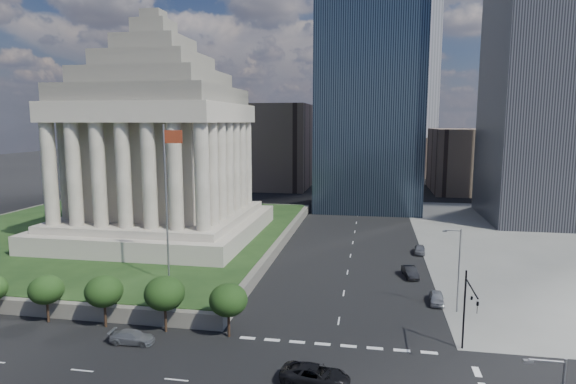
% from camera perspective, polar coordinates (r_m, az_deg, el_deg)
% --- Properties ---
extents(ground, '(500.00, 500.00, 0.00)m').
position_cam_1_polar(ground, '(133.53, 8.51, -1.35)').
color(ground, black).
rests_on(ground, ground).
extents(plaza_terrace, '(66.00, 70.00, 1.80)m').
position_cam_1_polar(plaza_terrace, '(97.26, -20.11, -4.85)').
color(plaza_terrace, '#5F5C51').
rests_on(plaza_terrace, ground).
extents(plaza_lawn, '(64.00, 68.00, 0.10)m').
position_cam_1_polar(plaza_lawn, '(97.05, -20.13, -4.31)').
color(plaza_lawn, '#1B3315').
rests_on(plaza_lawn, plaza_terrace).
extents(war_memorial, '(34.00, 34.00, 39.00)m').
position_cam_1_polar(war_memorial, '(87.97, -15.18, 7.51)').
color(war_memorial, gray).
rests_on(war_memorial, plaza_lawn).
extents(flagpole, '(2.52, 0.24, 20.00)m').
position_cam_1_polar(flagpole, '(61.75, -14.12, -0.40)').
color(flagpole, slate).
rests_on(flagpole, plaza_lawn).
extents(tree_row, '(53.00, 4.00, 6.00)m').
position_cam_1_polar(tree_row, '(62.95, -29.29, -10.54)').
color(tree_row, black).
rests_on(tree_row, ground).
extents(midrise_glass, '(26.00, 26.00, 60.00)m').
position_cam_1_polar(midrise_glass, '(126.88, 9.66, 11.72)').
color(midrise_glass, black).
rests_on(midrise_glass, ground).
extents(building_filler_ne, '(20.00, 30.00, 20.00)m').
position_cam_1_polar(building_filler_ne, '(164.59, 20.13, 3.56)').
color(building_filler_ne, brown).
rests_on(building_filler_ne, ground).
extents(building_filler_nw, '(24.00, 30.00, 28.00)m').
position_cam_1_polar(building_filler_nw, '(165.25, -1.57, 5.47)').
color(building_filler_nw, brown).
rests_on(building_filler_nw, ground).
extents(traffic_signal_ne, '(0.30, 5.74, 8.00)m').
position_cam_1_polar(traffic_signal_ne, '(49.24, 20.60, -12.37)').
color(traffic_signal_ne, black).
rests_on(traffic_signal_ne, ground).
extents(street_lamp_north, '(2.13, 0.22, 10.00)m').
position_cam_1_polar(street_lamp_north, '(59.82, 19.46, -8.22)').
color(street_lamp_north, slate).
rests_on(street_lamp_north, ground).
extents(pickup_truck, '(3.45, 6.27, 1.66)m').
position_cam_1_polar(pickup_truck, '(43.84, 3.25, -20.87)').
color(pickup_truck, black).
rests_on(pickup_truck, ground).
extents(suv_grey, '(4.67, 2.07, 1.33)m').
position_cam_1_polar(suv_grey, '(53.09, -17.97, -16.04)').
color(suv_grey, slate).
rests_on(suv_grey, ground).
extents(parked_sedan_near, '(1.97, 4.31, 1.43)m').
position_cam_1_polar(parked_sedan_near, '(63.33, 17.22, -11.90)').
color(parked_sedan_near, gray).
rests_on(parked_sedan_near, ground).
extents(parked_sedan_mid, '(4.85, 2.38, 1.53)m').
position_cam_1_polar(parked_sedan_mid, '(72.35, 14.27, -9.18)').
color(parked_sedan_mid, black).
rests_on(parked_sedan_mid, ground).
extents(parked_sedan_far, '(2.12, 4.47, 1.48)m').
position_cam_1_polar(parked_sedan_far, '(85.21, 15.33, -6.58)').
color(parked_sedan_far, slate).
rests_on(parked_sedan_far, ground).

